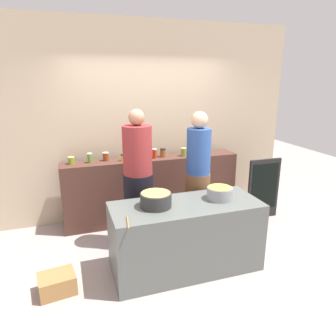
% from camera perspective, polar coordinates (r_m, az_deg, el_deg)
% --- Properties ---
extents(ground, '(12.00, 12.00, 0.00)m').
position_cam_1_polar(ground, '(4.12, 1.60, -15.49)').
color(ground, '#A1908C').
extents(storefront_wall, '(4.80, 0.12, 3.00)m').
position_cam_1_polar(storefront_wall, '(4.93, -4.09, 8.45)').
color(storefront_wall, tan).
rests_on(storefront_wall, ground).
extents(display_shelf, '(2.70, 0.36, 1.00)m').
position_cam_1_polar(display_shelf, '(4.85, -2.81, -3.88)').
color(display_shelf, '#4B2D24').
rests_on(display_shelf, ground).
extents(prep_table, '(1.70, 0.70, 0.81)m').
position_cam_1_polar(prep_table, '(3.68, 3.29, -12.44)').
color(prep_table, '#555B57').
rests_on(prep_table, ground).
extents(preserve_jar_0, '(0.09, 0.09, 0.10)m').
position_cam_1_polar(preserve_jar_0, '(4.56, -17.38, 1.34)').
color(preserve_jar_0, olive).
rests_on(preserve_jar_0, display_shelf).
extents(preserve_jar_1, '(0.07, 0.07, 0.14)m').
position_cam_1_polar(preserve_jar_1, '(4.55, -14.19, 1.81)').
color(preserve_jar_1, olive).
rests_on(preserve_jar_1, display_shelf).
extents(preserve_jar_2, '(0.09, 0.09, 0.13)m').
position_cam_1_polar(preserve_jar_2, '(4.61, -11.39, 2.08)').
color(preserve_jar_2, brown).
rests_on(preserve_jar_2, display_shelf).
extents(preserve_jar_3, '(0.07, 0.07, 0.10)m').
position_cam_1_polar(preserve_jar_3, '(4.57, -8.28, 1.92)').
color(preserve_jar_3, gold).
rests_on(preserve_jar_3, display_shelf).
extents(preserve_jar_4, '(0.08, 0.08, 0.14)m').
position_cam_1_polar(preserve_jar_4, '(4.61, -3.77, 2.48)').
color(preserve_jar_4, '#A32113').
rests_on(preserve_jar_4, display_shelf).
extents(preserve_jar_5, '(0.07, 0.07, 0.14)m').
position_cam_1_polar(preserve_jar_5, '(4.68, -2.49, 2.69)').
color(preserve_jar_5, '#BB2E0C').
rests_on(preserve_jar_5, display_shelf).
extents(preserve_jar_6, '(0.09, 0.09, 0.13)m').
position_cam_1_polar(preserve_jar_6, '(4.74, -0.96, 2.82)').
color(preserve_jar_6, brown).
rests_on(preserve_jar_6, display_shelf).
extents(preserve_jar_7, '(0.08, 0.08, 0.13)m').
position_cam_1_polar(preserve_jar_7, '(4.81, 2.90, 2.97)').
color(preserve_jar_7, olive).
rests_on(preserve_jar_7, display_shelf).
extents(preserve_jar_8, '(0.07, 0.07, 0.13)m').
position_cam_1_polar(preserve_jar_8, '(4.83, 4.66, 2.99)').
color(preserve_jar_8, olive).
rests_on(preserve_jar_8, display_shelf).
extents(cooking_pot_left, '(0.34, 0.34, 0.16)m').
position_cam_1_polar(cooking_pot_left, '(3.39, -2.24, -5.86)').
color(cooking_pot_left, '#2D2D2D').
rests_on(cooking_pot_left, prep_table).
extents(cooking_pot_center, '(0.29, 0.29, 0.15)m').
position_cam_1_polar(cooking_pot_center, '(3.65, 9.46, -4.58)').
color(cooking_pot_center, gray).
rests_on(cooking_pot_center, prep_table).
extents(wooden_spoon, '(0.05, 0.27, 0.02)m').
position_cam_1_polar(wooden_spoon, '(3.08, -7.41, -9.86)').
color(wooden_spoon, '#9E703D').
rests_on(wooden_spoon, prep_table).
extents(cook_with_tongs, '(0.38, 0.38, 1.81)m').
position_cam_1_polar(cook_with_tongs, '(4.00, -5.46, -3.51)').
color(cook_with_tongs, black).
rests_on(cook_with_tongs, ground).
extents(cook_in_cap, '(0.33, 0.33, 1.77)m').
position_cam_1_polar(cook_in_cap, '(4.13, 5.49, -2.94)').
color(cook_in_cap, brown).
rests_on(cook_in_cap, ground).
extents(bread_crate, '(0.40, 0.34, 0.21)m').
position_cam_1_polar(bread_crate, '(3.64, -19.71, -19.37)').
color(bread_crate, '#9C703E').
rests_on(bread_crate, ground).
extents(chalkboard_sign, '(0.54, 0.05, 0.97)m').
position_cam_1_polar(chalkboard_sign, '(5.11, 17.15, -3.66)').
color(chalkboard_sign, black).
rests_on(chalkboard_sign, ground).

